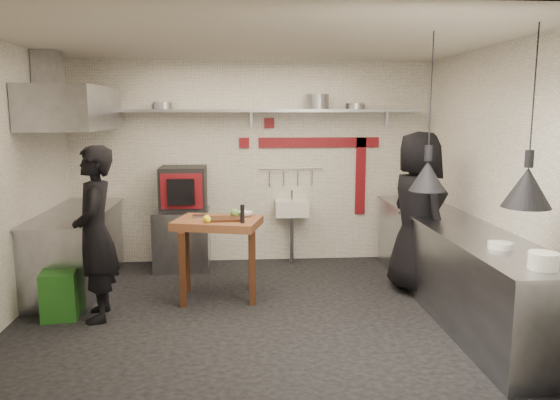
{
  "coord_description": "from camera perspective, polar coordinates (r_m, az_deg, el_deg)",
  "views": [
    {
      "loc": [
        -0.18,
        -5.53,
        2.12
      ],
      "look_at": [
        0.26,
        0.3,
        1.16
      ],
      "focal_mm": 35.0,
      "sensor_mm": 36.0,
      "label": 1
    }
  ],
  "objects": [
    {
      "name": "floor",
      "position": [
        5.93,
        -2.38,
        -11.67
      ],
      "size": [
        5.0,
        5.0,
        0.0
      ],
      "primitive_type": "plane",
      "color": "black",
      "rests_on": "ground"
    },
    {
      "name": "ceiling",
      "position": [
        5.57,
        -2.58,
        16.3
      ],
      "size": [
        5.0,
        5.0,
        0.0
      ],
      "primitive_type": "plane",
      "color": "beige",
      "rests_on": "floor"
    },
    {
      "name": "wall_back",
      "position": [
        7.67,
        -3.0,
        3.91
      ],
      "size": [
        5.0,
        0.04,
        2.8
      ],
      "primitive_type": "cube",
      "color": "white",
      "rests_on": "floor"
    },
    {
      "name": "wall_front",
      "position": [
        3.51,
        -1.33,
        -2.56
      ],
      "size": [
        5.0,
        0.04,
        2.8
      ],
      "primitive_type": "cube",
      "color": "white",
      "rests_on": "floor"
    },
    {
      "name": "wall_left",
      "position": [
        6.04,
        -26.92,
        1.45
      ],
      "size": [
        0.04,
        4.2,
        2.8
      ],
      "primitive_type": "cube",
      "color": "white",
      "rests_on": "floor"
    },
    {
      "name": "wall_right",
      "position": [
        6.19,
        21.36,
        1.98
      ],
      "size": [
        0.04,
        4.2,
        2.8
      ],
      "primitive_type": "cube",
      "color": "white",
      "rests_on": "floor"
    },
    {
      "name": "red_band_horiz",
      "position": [
        7.71,
        4.11,
        6.02
      ],
      "size": [
        1.7,
        0.02,
        0.14
      ],
      "primitive_type": "cube",
      "color": "maroon",
      "rests_on": "wall_back"
    },
    {
      "name": "red_band_vert",
      "position": [
        7.86,
        8.4,
        2.49
      ],
      "size": [
        0.14,
        0.02,
        1.1
      ],
      "primitive_type": "cube",
      "color": "maroon",
      "rests_on": "wall_back"
    },
    {
      "name": "red_tile_a",
      "position": [
        7.62,
        -1.13,
        8.04
      ],
      "size": [
        0.14,
        0.02,
        0.14
      ],
      "primitive_type": "cube",
      "color": "maroon",
      "rests_on": "wall_back"
    },
    {
      "name": "red_tile_b",
      "position": [
        7.62,
        -3.77,
        5.99
      ],
      "size": [
        0.14,
        0.02,
        0.14
      ],
      "primitive_type": "cube",
      "color": "maroon",
      "rests_on": "wall_back"
    },
    {
      "name": "back_shelf",
      "position": [
        7.45,
        -3.01,
        9.3
      ],
      "size": [
        4.6,
        0.34,
        0.04
      ],
      "primitive_type": "cube",
      "color": "gray",
      "rests_on": "wall_back"
    },
    {
      "name": "shelf_bracket_left",
      "position": [
        7.79,
        -17.29,
        8.16
      ],
      "size": [
        0.04,
        0.06,
        0.24
      ],
      "primitive_type": "cube",
      "color": "gray",
      "rests_on": "wall_back"
    },
    {
      "name": "shelf_bracket_mid",
      "position": [
        7.6,
        -3.03,
        8.55
      ],
      "size": [
        0.04,
        0.06,
        0.24
      ],
      "primitive_type": "cube",
      "color": "gray",
      "rests_on": "wall_back"
    },
    {
      "name": "shelf_bracket_right",
      "position": [
        7.88,
        11.07,
        8.42
      ],
      "size": [
        0.04,
        0.06,
        0.24
      ],
      "primitive_type": "cube",
      "color": "gray",
      "rests_on": "wall_back"
    },
    {
      "name": "pan_far_left",
      "position": [
        7.52,
        -12.11,
        9.61
      ],
      "size": [
        0.29,
        0.29,
        0.09
      ],
      "primitive_type": "cylinder",
      "rotation": [
        0.0,
        0.0,
        -0.08
      ],
      "color": "gray",
      "rests_on": "back_shelf"
    },
    {
      "name": "pan_mid_left",
      "position": [
        7.52,
        -12.34,
        9.52
      ],
      "size": [
        0.31,
        0.31,
        0.07
      ],
      "primitive_type": "cylinder",
      "rotation": [
        0.0,
        0.0,
        -0.37
      ],
      "color": "gray",
      "rests_on": "back_shelf"
    },
    {
      "name": "stock_pot",
      "position": [
        7.53,
        3.94,
        10.21
      ],
      "size": [
        0.36,
        0.36,
        0.2
      ],
      "primitive_type": "cylinder",
      "rotation": [
        0.0,
        0.0,
        0.16
      ],
      "color": "gray",
      "rests_on": "back_shelf"
    },
    {
      "name": "pan_right",
      "position": [
        7.62,
        7.89,
        9.68
      ],
      "size": [
        0.33,
        0.33,
        0.08
      ],
      "primitive_type": "cylinder",
      "rotation": [
        0.0,
        0.0,
        -0.27
      ],
      "color": "gray",
      "rests_on": "back_shelf"
    },
    {
      "name": "oven_stand",
      "position": [
        7.54,
        -10.17,
        -4.03
      ],
      "size": [
        0.73,
        0.66,
        0.8
      ],
      "primitive_type": "cube",
      "rotation": [
        0.0,
        0.0,
        0.0
      ],
      "color": "gray",
      "rests_on": "floor"
    },
    {
      "name": "combi_oven",
      "position": [
        7.46,
        -10.06,
        1.23
      ],
      "size": [
        0.6,
        0.56,
        0.58
      ],
      "primitive_type": "cube",
      "rotation": [
        0.0,
        0.0,
        0.0
      ],
      "color": "black",
      "rests_on": "oven_stand"
    },
    {
      "name": "oven_door",
      "position": [
        7.17,
        -10.25,
        0.9
      ],
      "size": [
        0.54,
        0.03,
        0.46
      ],
      "primitive_type": "cube",
      "rotation": [
        0.0,
        0.0,
        0.0
      ],
      "color": "maroon",
      "rests_on": "combi_oven"
    },
    {
      "name": "oven_glass",
      "position": [
        7.09,
        -10.32,
        0.81
      ],
      "size": [
        0.35,
        0.02,
        0.34
      ],
      "primitive_type": "cube",
      "rotation": [
        0.0,
        0.0,
        0.0
      ],
      "color": "black",
      "rests_on": "oven_door"
    },
    {
      "name": "hand_sink",
      "position": [
        7.6,
        1.22,
        -0.84
      ],
      "size": [
        0.46,
        0.34,
        0.22
      ],
      "primitive_type": "cube",
      "color": "silver",
      "rests_on": "wall_back"
    },
    {
      "name": "sink_tap",
      "position": [
        7.57,
        1.23,
        0.5
      ],
      "size": [
        0.03,
        0.03,
        0.14
      ],
      "primitive_type": "cylinder",
      "color": "gray",
      "rests_on": "hand_sink"
    },
    {
      "name": "sink_drain",
      "position": [
        7.66,
        1.24,
        -4.13
      ],
      "size": [
        0.06,
        0.06,
        0.66
      ],
      "primitive_type": "cylinder",
      "color": "gray",
      "rests_on": "floor"
    },
    {
      "name": "utensil_rail",
      "position": [
        7.67,
        1.13,
        3.32
      ],
      "size": [
        0.9,
        0.02,
        0.02
      ],
      "primitive_type": "cylinder",
      "rotation": [
        0.0,
        1.57,
        0.0
      ],
      "color": "gray",
      "rests_on": "wall_back"
    },
    {
      "name": "counter_right",
      "position": [
        6.23,
        17.92,
        -6.71
      ],
      "size": [
        0.7,
        3.8,
        0.9
      ],
      "primitive_type": "cube",
      "color": "gray",
      "rests_on": "floor"
    },
    {
      "name": "counter_right_top",
      "position": [
        6.12,
        18.13,
        -2.52
      ],
      "size": [
        0.76,
        3.9,
        0.03
      ],
      "primitive_type": "cube",
      "color": "gray",
      "rests_on": "counter_right"
    },
    {
      "name": "plate_stack",
      "position": [
        4.62,
        25.81,
        -5.74
      ],
      "size": [
        0.28,
        0.28,
        0.13
      ],
      "primitive_type": "cylinder",
      "rotation": [
        0.0,
        0.0,
        -0.37
      ],
      "color": "silver",
      "rests_on": "counter_right_top"
    },
    {
      "name": "small_bowl_right",
      "position": [
        5.17,
        22.01,
        -4.42
      ],
      "size": [
        0.26,
        0.26,
        0.05
      ],
      "primitive_type": "cylinder",
      "rotation": [
        0.0,
        0.0,
        -0.29
      ],
      "color": "silver",
      "rests_on": "counter_right_top"
    },
    {
      "name": "counter_left",
      "position": [
        7.07,
        -20.48,
        -4.96
      ],
      "size": [
        0.7,
        1.9,
        0.9
      ],
      "primitive_type": "cube",
      "color": "gray",
      "rests_on": "floor"
    },
    {
      "name": "counter_left_top",
      "position": [
        6.97,
        -20.7,
        -1.25
      ],
      "size": [
        0.76,
        2.0,
        0.03
      ],
      "primitive_type": "cube",
      "color": "gray",
      "rests_on": "counter_left"
    },
    {
      "name": "extractor_hood",
      "position": [
        6.85,
        -20.89,
        8.96
      ],
      "size": [
        0.78,
        1.6,
        0.5
      ],
      "primitive_type": "cube",
      "color": "gray",
      "rests_on": "ceiling"
    },
    {
      "name": "hood_duct",
      "position": [
        6.94,
        -23.11,
        12.13
      ],
      "size": [
        0.28,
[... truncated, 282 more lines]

